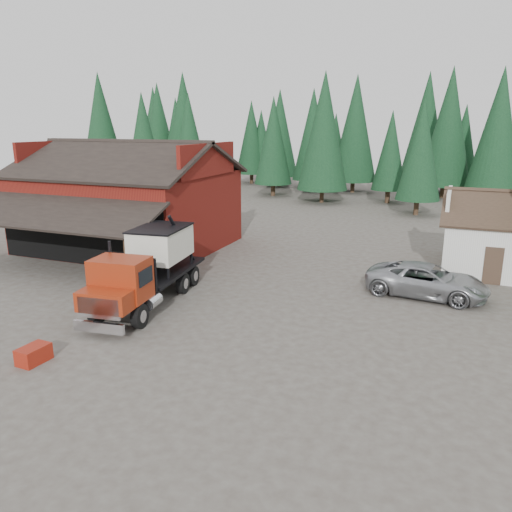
% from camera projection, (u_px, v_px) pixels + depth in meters
% --- Properties ---
extents(ground, '(120.00, 120.00, 0.00)m').
position_uv_depth(ground, '(207.00, 320.00, 21.39)').
color(ground, '#463E37').
rests_on(ground, ground).
extents(red_barn, '(12.80, 13.63, 7.18)m').
position_uv_depth(red_barn, '(129.00, 207.00, 33.56)').
color(red_barn, maroon).
rests_on(red_barn, ground).
extents(conifer_backdrop, '(76.00, 16.00, 16.00)m').
position_uv_depth(conifer_backdrop, '(372.00, 195.00, 58.98)').
color(conifer_backdrop, black).
rests_on(conifer_backdrop, ground).
extents(near_pine_a, '(4.40, 4.40, 11.40)m').
position_uv_depth(near_pine_a, '(144.00, 141.00, 52.82)').
color(near_pine_a, '#382619').
rests_on(near_pine_a, ground).
extents(near_pine_b, '(3.96, 3.96, 10.40)m').
position_uv_depth(near_pine_b, '(421.00, 150.00, 44.54)').
color(near_pine_b, '#382619').
rests_on(near_pine_b, ground).
extents(near_pine_d, '(5.28, 5.28, 13.40)m').
position_uv_depth(near_pine_d, '(324.00, 131.00, 51.38)').
color(near_pine_d, '#382619').
rests_on(near_pine_d, ground).
extents(feed_truck, '(3.33, 8.79, 3.87)m').
position_uv_depth(feed_truck, '(148.00, 266.00, 23.00)').
color(feed_truck, black).
rests_on(feed_truck, ground).
extents(silver_car, '(5.94, 3.21, 1.58)m').
position_uv_depth(silver_car, '(427.00, 281.00, 24.17)').
color(silver_car, '#9C9FA4').
rests_on(silver_car, ground).
extents(equip_box, '(0.76, 1.14, 0.60)m').
position_uv_depth(equip_box, '(34.00, 354.00, 17.54)').
color(equip_box, maroon).
rests_on(equip_box, ground).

